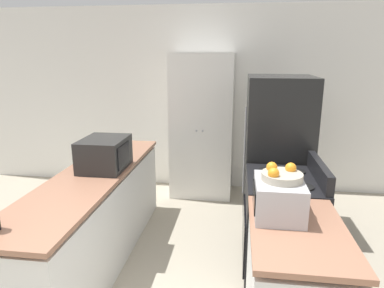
% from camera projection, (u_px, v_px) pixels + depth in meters
% --- Properties ---
extents(wall_back, '(7.00, 0.06, 2.60)m').
position_uv_depth(wall_back, '(207.00, 100.00, 4.94)').
color(wall_back, white).
rests_on(wall_back, ground_plane).
extents(counter_left, '(0.60, 2.54, 0.88)m').
position_uv_depth(counter_left, '(95.00, 219.00, 3.22)').
color(counter_left, silver).
rests_on(counter_left, ground_plane).
extents(pantry_cabinet, '(0.84, 0.59, 1.95)m').
position_uv_depth(pantry_cabinet, '(202.00, 126.00, 4.71)').
color(pantry_cabinet, white).
rests_on(pantry_cabinet, ground_plane).
extents(stove, '(0.66, 0.80, 1.04)m').
position_uv_depth(stove, '(281.00, 224.00, 3.09)').
color(stove, black).
rests_on(stove, ground_plane).
extents(refrigerator, '(0.71, 0.79, 1.71)m').
position_uv_depth(refrigerator, '(277.00, 155.00, 3.79)').
color(refrigerator, black).
rests_on(refrigerator, ground_plane).
extents(microwave, '(0.40, 0.49, 0.29)m').
position_uv_depth(microwave, '(105.00, 154.00, 3.21)').
color(microwave, black).
rests_on(microwave, counter_left).
extents(toaster_oven, '(0.32, 0.41, 0.25)m').
position_uv_depth(toaster_oven, '(278.00, 198.00, 2.27)').
color(toaster_oven, '#B2B2B7').
rests_on(toaster_oven, counter_right).
extents(fruit_bowl, '(0.27, 0.27, 0.10)m').
position_uv_depth(fruit_bowl, '(281.00, 175.00, 2.25)').
color(fruit_bowl, '#B2A893').
rests_on(fruit_bowl, toaster_oven).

